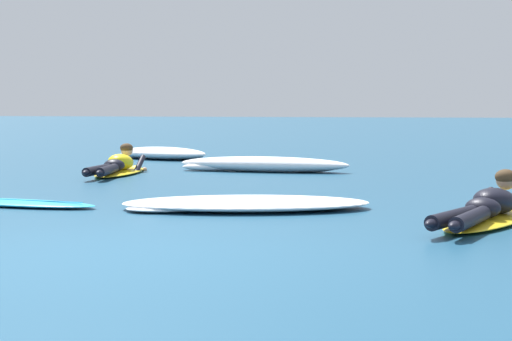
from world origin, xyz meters
name	(u,v)px	position (x,y,z in m)	size (l,w,h in m)	color
ground_plane	(313,165)	(0.00, 10.00, 0.00)	(120.00, 120.00, 0.00)	navy
surfer_near	(490,210)	(2.95, 2.32, 0.13)	(1.33, 2.69, 0.53)	yellow
surfer_far	(118,167)	(-2.73, 6.97, 0.14)	(0.77, 2.64, 0.54)	yellow
drifting_surfboard	(13,203)	(-2.27, 2.62, 0.03)	(2.13, 0.79, 0.16)	#2DB2D1
whitewater_front	(247,203)	(0.39, 2.90, 0.06)	(2.94, 1.86, 0.14)	white
whitewater_mid_left	(264,165)	(-0.55, 8.12, 0.12)	(2.98, 0.74, 0.26)	white
whitewater_back	(163,153)	(-3.34, 11.01, 0.12)	(2.46, 1.89, 0.25)	white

